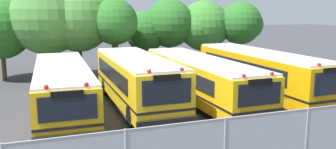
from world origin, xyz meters
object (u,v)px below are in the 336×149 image
Objects in this scene: tree_1 at (47,19)px; tree_4 at (147,32)px; tree_3 at (114,22)px; school_bus_2 at (200,78)px; school_bus_1 at (136,79)px; school_bus_3 at (260,72)px; tree_2 at (79,19)px; tree_5 at (170,22)px; tree_7 at (242,24)px; tree_6 at (202,27)px; school_bus_0 at (62,86)px.

tree_1 is 1.41× the size of tree_4.
tree_1 is 4.81m from tree_3.
school_bus_1 is at bearing -4.74° from school_bus_2.
school_bus_3 is 13.51m from tree_2.
tree_3 is 1.18× the size of tree_4.
school_bus_1 is 11.35m from tree_5.
tree_3 reaches higher than tree_4.
tree_6 is at bearing 155.38° from tree_7.
school_bus_1 is 8.20m from tree_3.
tree_2 is (-5.45, 9.29, 3.04)m from school_bus_2.
tree_7 is at bearing -150.59° from school_bus_0.
school_bus_0 is 9.69m from tree_2.
school_bus_3 reaches higher than school_bus_1.
tree_3 is at bearing -49.67° from school_bus_3.
tree_1 is at bearing 173.37° from tree_2.
tree_6 is (10.08, 0.27, -0.76)m from tree_2.
tree_7 is (5.71, -1.69, -0.11)m from tree_5.
tree_7 is (10.74, 0.20, -0.30)m from tree_3.
school_bus_2 is 1.99× the size of tree_6.
tree_3 is (0.44, 7.72, 2.74)m from school_bus_1.
tree_3 is at bearing -117.14° from school_bus_0.
tree_1 reaches higher than tree_4.
tree_7 reaches higher than school_bus_1.
school_bus_1 is 1.41× the size of tree_1.
tree_1 is 12.31m from tree_6.
school_bus_2 is at bearing -68.66° from tree_3.
tree_7 is at bearing -4.81° from tree_2.
tree_7 reaches higher than tree_4.
school_bus_2 is 2.02× the size of tree_7.
tree_6 reaches higher than tree_7.
school_bus_3 is 1.59× the size of tree_1.
tree_3 is at bearing -159.34° from tree_5.
tree_7 is at bearing -5.07° from tree_1.
school_bus_0 is 7.34m from school_bus_2.
tree_7 is (14.96, 7.91, 2.57)m from school_bus_0.
tree_1 reaches higher than tree_2.
tree_3 is at bearing -18.97° from tree_1.
school_bus_1 is at bearing -109.52° from tree_4.
tree_1 reaches higher than tree_3.
tree_2 is at bearing -175.39° from tree_5.
school_bus_2 is 12.62m from tree_1.
tree_2 is 1.19× the size of tree_7.
tree_7 is at bearing -144.43° from school_bus_1.
school_bus_0 is at bearing -142.20° from tree_6.
tree_1 is (-0.33, 9.26, 3.08)m from school_bus_0.
school_bus_3 is at bearing -49.01° from tree_3.
tree_1 is 15.35m from tree_7.
tree_4 is (5.49, 1.13, -1.10)m from tree_2.
tree_5 reaches higher than school_bus_2.
tree_3 is (2.33, -1.30, -0.19)m from tree_2.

